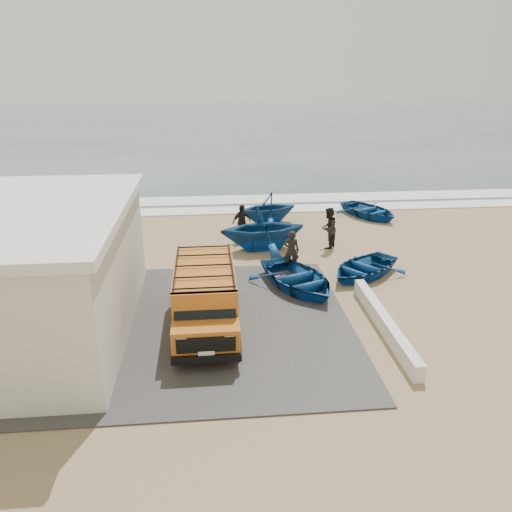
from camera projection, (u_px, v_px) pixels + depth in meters
name	position (u px, v px, depth m)	size (l,w,h in m)	color
ground	(231.00, 298.00, 19.15)	(160.00, 160.00, 0.00)	#9B825A
slab	(176.00, 325.00, 17.11)	(12.00, 10.00, 0.05)	#3E3C39
ocean	(212.00, 125.00, 71.09)	(180.00, 88.00, 0.01)	#385166
surf_line	(222.00, 210.00, 30.27)	(180.00, 1.60, 0.06)	white
surf_wash	(221.00, 200.00, 32.59)	(180.00, 2.20, 0.04)	white
parapet	(384.00, 323.00, 16.70)	(0.35, 6.00, 0.55)	silver
van	(205.00, 296.00, 16.58)	(2.13, 5.17, 2.21)	#C1651D
boat_near_left	(298.00, 278.00, 19.77)	(3.02, 4.22, 0.87)	navy
boat_near_right	(363.00, 267.00, 20.95)	(2.66, 3.73, 0.77)	navy
boat_mid_left	(263.00, 228.00, 23.73)	(3.50, 4.05, 2.13)	navy
boat_far_left	(267.00, 208.00, 27.77)	(2.83, 3.27, 1.73)	navy
boat_far_right	(369.00, 210.00, 28.97)	(2.76, 3.87, 0.80)	navy
fisherman_front	(291.00, 251.00, 21.32)	(0.66, 0.43, 1.81)	black
fisherman_middle	(328.00, 228.00, 23.93)	(0.98, 0.76, 2.01)	black
fisherman_back	(242.00, 222.00, 25.15)	(1.06, 0.44, 1.81)	black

